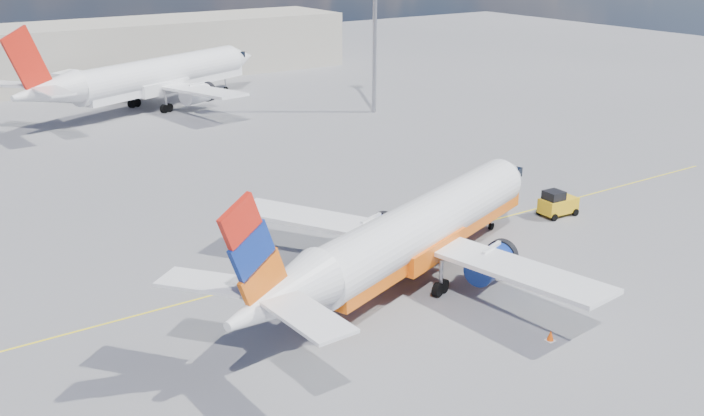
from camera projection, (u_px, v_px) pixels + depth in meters
ground at (409, 265)px, 49.27m from camera, size 240.00×240.00×0.00m
taxi_line at (381, 250)px, 51.60m from camera, size 70.00×0.15×0.01m
terminal_main at (105, 52)px, 109.08m from camera, size 70.00×14.00×8.00m
main_jet at (416, 231)px, 46.16m from camera, size 31.02×23.48×9.46m
second_jet at (154, 77)px, 91.84m from camera, size 36.53×27.52×11.24m
gse_tug at (557, 204)px, 57.58m from camera, size 2.85×1.85×1.98m
traffic_cone at (550, 336)px, 40.08m from camera, size 0.43×0.43×0.60m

